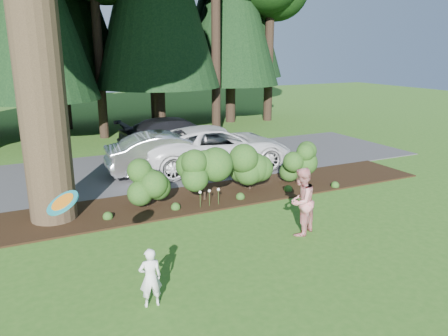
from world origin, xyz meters
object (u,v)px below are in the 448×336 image
(child, at_px, (150,278))
(frisbee, at_px, (63,203))
(adult, at_px, (301,202))
(car_silver_wagon, at_px, (170,153))
(car_dark_suv, at_px, (177,134))
(car_white_suv, at_px, (217,147))

(child, height_order, frisbee, frisbee)
(frisbee, bearing_deg, adult, 15.65)
(car_silver_wagon, relative_size, frisbee, 8.68)
(car_dark_suv, bearing_deg, child, 155.65)
(child, bearing_deg, car_silver_wagon, -105.99)
(car_white_suv, xyz_separation_m, adult, (-0.80, -6.76, 0.02))
(child, relative_size, frisbee, 2.11)
(car_white_suv, bearing_deg, child, 153.59)
(car_white_suv, height_order, adult, adult)
(car_dark_suv, height_order, frisbee, frisbee)
(child, bearing_deg, car_dark_suv, -106.78)
(child, xyz_separation_m, adult, (4.41, 1.49, 0.31))
(car_white_suv, bearing_deg, car_dark_suv, 12.44)
(frisbee, bearing_deg, child, 5.42)
(car_white_suv, distance_m, frisbee, 10.75)
(child, bearing_deg, adult, -155.76)
(car_silver_wagon, xyz_separation_m, car_white_suv, (1.92, -0.06, 0.05))
(car_dark_suv, bearing_deg, adult, 175.75)
(adult, bearing_deg, car_white_suv, -125.09)
(child, xyz_separation_m, frisbee, (-1.38, -0.13, 1.72))
(car_dark_suv, relative_size, child, 4.68)
(car_dark_suv, distance_m, child, 12.65)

